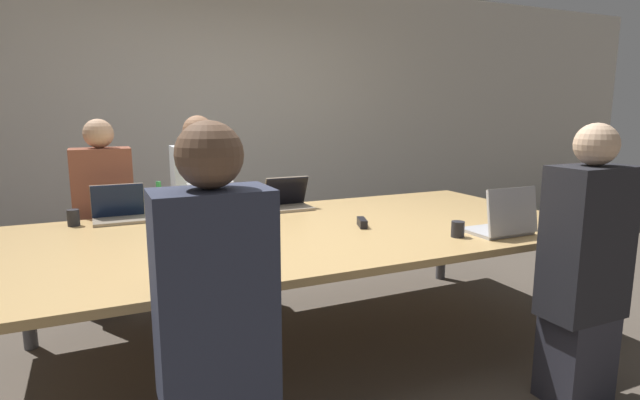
% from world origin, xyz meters
% --- Properties ---
extents(ground_plane, '(24.00, 24.00, 0.00)m').
position_xyz_m(ground_plane, '(0.00, 0.00, 0.00)').
color(ground_plane, brown).
extents(curtain_wall, '(12.00, 0.06, 2.80)m').
position_xyz_m(curtain_wall, '(0.00, 2.38, 1.40)').
color(curtain_wall, beige).
rests_on(curtain_wall, ground_plane).
extents(conference_table, '(3.51, 1.68, 0.75)m').
position_xyz_m(conference_table, '(0.00, 0.00, 0.70)').
color(conference_table, tan).
rests_on(conference_table, ground_plane).
extents(laptop_far_left, '(0.33, 0.23, 0.24)m').
position_xyz_m(laptop_far_left, '(-1.01, 0.71, 0.82)').
color(laptop_far_left, gray).
rests_on(laptop_far_left, conference_table).
extents(person_far_left, '(0.40, 0.24, 1.40)m').
position_xyz_m(person_far_left, '(-1.09, 1.09, 0.68)').
color(person_far_left, '#2D2D38').
rests_on(person_far_left, ground_plane).
extents(cup_far_left, '(0.07, 0.07, 0.10)m').
position_xyz_m(cup_far_left, '(-1.28, 0.67, 0.80)').
color(cup_far_left, '#232328').
rests_on(cup_far_left, conference_table).
extents(bottle_far_left, '(0.07, 0.07, 0.26)m').
position_xyz_m(bottle_far_left, '(-0.77, 0.57, 0.86)').
color(bottle_far_left, green).
rests_on(bottle_far_left, conference_table).
extents(laptop_near_right, '(0.35, 0.28, 0.28)m').
position_xyz_m(laptop_near_right, '(0.99, -0.62, 0.83)').
color(laptop_near_right, '#B7B7BC').
rests_on(laptop_near_right, conference_table).
extents(person_near_right, '(0.40, 0.24, 1.40)m').
position_xyz_m(person_near_right, '(1.01, -1.13, 0.68)').
color(person_near_right, '#2D2D38').
rests_on(person_near_right, ground_plane).
extents(cup_near_right, '(0.07, 0.07, 0.09)m').
position_xyz_m(cup_near_right, '(0.71, -0.55, 0.79)').
color(cup_near_right, '#232328').
rests_on(cup_near_right, conference_table).
extents(laptop_far_center, '(0.33, 0.24, 0.24)m').
position_xyz_m(laptop_far_center, '(0.13, 0.63, 0.82)').
color(laptop_far_center, gray).
rests_on(laptop_far_center, conference_table).
extents(laptop_near_left, '(0.34, 0.25, 0.25)m').
position_xyz_m(laptop_near_left, '(-0.78, -0.62, 0.82)').
color(laptop_near_left, gray).
rests_on(laptop_near_left, conference_table).
extents(person_near_left, '(0.40, 0.24, 1.43)m').
position_xyz_m(person_near_left, '(-0.79, -1.09, 0.70)').
color(person_near_left, '#2D2D38').
rests_on(person_near_left, ground_plane).
extents(laptop_far_midleft, '(0.32, 0.23, 0.23)m').
position_xyz_m(laptop_far_midleft, '(-0.43, 0.62, 0.82)').
color(laptop_far_midleft, silver).
rests_on(laptop_far_midleft, conference_table).
extents(person_far_midleft, '(0.40, 0.24, 1.42)m').
position_xyz_m(person_far_midleft, '(-0.41, 1.06, 0.70)').
color(person_far_midleft, '#2D2D38').
rests_on(person_far_midleft, ground_plane).
extents(cup_far_midleft, '(0.07, 0.07, 0.08)m').
position_xyz_m(cup_far_midleft, '(-0.18, 0.58, 0.79)').
color(cup_far_midleft, brown).
rests_on(cup_far_midleft, conference_table).
extents(stapler, '(0.09, 0.16, 0.05)m').
position_xyz_m(stapler, '(0.35, -0.10, 0.77)').
color(stapler, black).
rests_on(stapler, conference_table).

